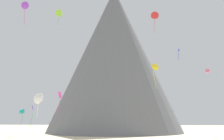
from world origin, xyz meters
TOP-DOWN VIEW (x-y plane):
  - rock_massif at (-4.25, 70.99)m, footprint 58.43×58.43m
  - kite_yellow_mid at (10.50, 34.54)m, footprint 1.92×1.51m
  - kite_rainbow_mid at (25.82, 56.49)m, footprint 1.35×1.34m
  - kite_red_high at (10.94, 55.56)m, footprint 2.43×0.33m
  - kite_indigo_low at (-19.32, 37.69)m, footprint 1.45×2.21m
  - kite_white_low at (-14.16, 27.92)m, footprint 2.62×1.56m
  - kite_violet_high at (-22.91, 38.21)m, footprint 2.06×0.63m
  - kite_magenta_low at (-10.30, 30.50)m, footprint 0.94×0.87m
  - kite_teal_low at (-26.55, 47.36)m, footprint 1.59×1.61m
  - kite_blue_mid at (15.96, 36.25)m, footprint 0.73×1.33m
  - kite_lime_high at (-16.06, 45.45)m, footprint 1.93×1.66m

SIDE VIEW (x-z plane):
  - kite_teal_low at x=-26.55m, z-range 4.43..9.12m
  - kite_indigo_low at x=-19.32m, z-range 4.34..10.40m
  - kite_white_low at x=-14.16m, z-range 6.40..11.72m
  - kite_magenta_low at x=-10.30m, z-range 6.53..11.85m
  - kite_yellow_mid at x=10.50m, z-range 13.31..19.23m
  - kite_rainbow_mid at x=25.82m, z-range 18.07..19.14m
  - kite_blue_mid at x=15.96m, z-range 18.80..21.68m
  - rock_massif at x=-4.25m, z-range -1.42..51.47m
  - kite_violet_high at x=-22.91m, z-range 30.85..37.22m
  - kite_lime_high at x=-16.06m, z-range 31.94..36.58m
  - kite_red_high at x=10.94m, z-range 32.48..39.26m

